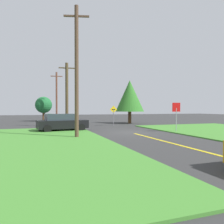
# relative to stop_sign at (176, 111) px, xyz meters

# --- Properties ---
(ground_plane) EXTENTS (120.00, 120.00, 0.00)m
(ground_plane) POSITION_rel_stop_sign_xyz_m (-4.14, 0.96, -1.87)
(ground_plane) COLOR #323232
(grass_verge_left) EXTENTS (12.00, 20.00, 0.08)m
(grass_verge_left) POSITION_rel_stop_sign_xyz_m (-13.42, -3.04, -1.83)
(grass_verge_left) COLOR #438730
(grass_verge_left) RESTS_ON ground
(lane_stripe_center) EXTENTS (0.20, 14.00, 0.01)m
(lane_stripe_center) POSITION_rel_stop_sign_xyz_m (-4.14, -7.04, -1.87)
(lane_stripe_center) COLOR yellow
(lane_stripe_center) RESTS_ON ground
(stop_sign) EXTENTS (0.81, 0.07, 2.63)m
(stop_sign) POSITION_rel_stop_sign_xyz_m (0.00, 0.00, 0.00)
(stop_sign) COLOR #9EA0A8
(stop_sign) RESTS_ON ground
(parked_car_near_building) EXTENTS (4.77, 2.64, 1.62)m
(parked_car_near_building) POSITION_rel_stop_sign_xyz_m (-9.71, 4.17, -1.06)
(parked_car_near_building) COLOR black
(parked_car_near_building) RESTS_ON ground
(utility_pole_near) EXTENTS (1.77, 0.56, 9.41)m
(utility_pole_near) POSITION_rel_stop_sign_xyz_m (-9.17, -1.10, 2.97)
(utility_pole_near) COLOR brown
(utility_pole_near) RESTS_ON ground
(utility_pole_mid) EXTENTS (1.80, 0.34, 7.34)m
(utility_pole_mid) POSITION_rel_stop_sign_xyz_m (-8.72, 8.46, 1.89)
(utility_pole_mid) COLOR #4D3D27
(utility_pole_mid) RESTS_ON ground
(utility_pole_far) EXTENTS (1.80, 0.28, 7.80)m
(utility_pole_far) POSITION_rel_stop_sign_xyz_m (-9.15, 18.02, 2.17)
(utility_pole_far) COLOR brown
(utility_pole_far) RESTS_ON ground
(direction_sign) EXTENTS (0.91, 0.08, 2.46)m
(direction_sign) POSITION_rel_stop_sign_xyz_m (-3.13, 8.23, -0.34)
(direction_sign) COLOR slate
(direction_sign) RESTS_ON ground
(oak_tree_left) EXTENTS (4.07, 4.07, 6.19)m
(oak_tree_left) POSITION_rel_stop_sign_xyz_m (0.57, 11.80, 2.06)
(oak_tree_left) COLOR brown
(oak_tree_left) RESTS_ON ground
(pine_tree_center) EXTENTS (2.75, 2.75, 4.11)m
(pine_tree_center) POSITION_rel_stop_sign_xyz_m (-11.04, 21.11, 0.84)
(pine_tree_center) COLOR brown
(pine_tree_center) RESTS_ON ground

